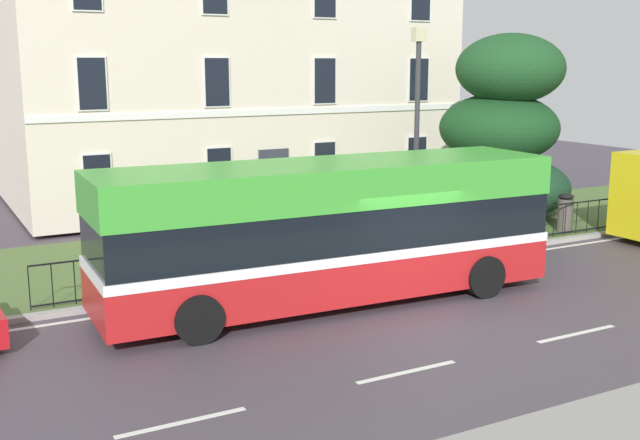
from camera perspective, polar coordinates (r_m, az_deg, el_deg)
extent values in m
cube|color=#463E47|center=(16.05, 8.66, -7.61)|extent=(60.00, 56.00, 0.06)
cube|color=silver|center=(18.94, 2.02, -4.39)|extent=(54.00, 0.14, 0.01)
cube|color=silver|center=(11.94, -10.12, -14.44)|extent=(2.00, 0.12, 0.01)
cube|color=silver|center=(13.58, 6.42, -11.04)|extent=(2.00, 0.12, 0.01)
cube|color=silver|center=(16.06, 18.36, -7.94)|extent=(2.00, 0.12, 0.01)
cube|color=#9E9E99|center=(19.32, 1.32, -3.89)|extent=(57.00, 0.24, 0.12)
cube|color=#516B36|center=(22.11, -2.85, -1.92)|extent=(57.00, 6.26, 0.12)
cube|color=beige|center=(30.58, -7.39, 10.67)|extent=(15.72, 9.61, 9.34)
cube|color=white|center=(26.17, -3.48, 7.94)|extent=(15.72, 0.06, 0.20)
cube|color=#2D333D|center=(26.41, -3.41, 2.85)|extent=(1.10, 0.06, 2.20)
cube|color=white|center=(24.48, -16.04, 2.87)|extent=(0.90, 0.04, 1.61)
cube|color=black|center=(24.46, -16.03, 2.86)|extent=(0.80, 0.03, 1.51)
cube|color=white|center=(25.59, -7.42, 3.58)|extent=(0.90, 0.04, 1.61)
cube|color=black|center=(25.57, -7.40, 3.58)|extent=(0.80, 0.03, 1.51)
cube|color=white|center=(27.22, 0.34, 4.15)|extent=(0.90, 0.04, 1.61)
cube|color=black|center=(27.20, 0.36, 4.15)|extent=(0.80, 0.03, 1.51)
cube|color=white|center=(29.29, 7.12, 4.59)|extent=(0.90, 0.04, 1.61)
cube|color=black|center=(29.28, 7.15, 4.58)|extent=(0.80, 0.03, 1.51)
cube|color=white|center=(24.24, -16.42, 9.60)|extent=(0.90, 0.04, 1.61)
cube|color=black|center=(24.22, -16.41, 9.60)|extent=(0.80, 0.03, 1.51)
cube|color=white|center=(25.35, -7.59, 10.02)|extent=(0.90, 0.04, 1.61)
cube|color=black|center=(25.34, -7.57, 10.02)|extent=(0.80, 0.03, 1.51)
cube|color=white|center=(27.00, 0.35, 10.21)|extent=(0.90, 0.04, 1.61)
cube|color=black|center=(26.98, 0.37, 10.21)|extent=(0.80, 0.03, 1.51)
cube|color=white|center=(29.09, 7.27, 10.21)|extent=(0.90, 0.04, 1.61)
cube|color=black|center=(29.08, 7.29, 10.21)|extent=(0.80, 0.03, 1.51)
cube|color=black|center=(20.21, 5.29, -0.30)|extent=(17.94, 0.04, 0.04)
cube|color=black|center=(20.41, 5.24, -2.69)|extent=(17.94, 0.04, 0.04)
cylinder|color=black|center=(17.21, -20.61, -4.74)|extent=(0.02, 0.02, 0.95)
cylinder|color=black|center=(17.27, -19.10, -4.58)|extent=(0.02, 0.02, 0.95)
cylinder|color=black|center=(17.34, -17.59, -4.41)|extent=(0.02, 0.02, 0.95)
cylinder|color=black|center=(17.42, -16.11, -4.25)|extent=(0.02, 0.02, 0.95)
cylinder|color=black|center=(17.52, -14.64, -4.08)|extent=(0.02, 0.02, 0.95)
cylinder|color=black|center=(17.62, -13.18, -3.92)|extent=(0.02, 0.02, 0.95)
cylinder|color=black|center=(17.74, -11.75, -3.75)|extent=(0.02, 0.02, 0.95)
cylinder|color=black|center=(17.87, -10.34, -3.58)|extent=(0.02, 0.02, 0.95)
cylinder|color=black|center=(18.01, -8.95, -3.41)|extent=(0.02, 0.02, 0.95)
cylinder|color=black|center=(18.16, -7.58, -3.25)|extent=(0.02, 0.02, 0.95)
cylinder|color=black|center=(18.32, -6.23, -3.08)|extent=(0.02, 0.02, 0.95)
cylinder|color=black|center=(18.49, -4.91, -2.92)|extent=(0.02, 0.02, 0.95)
cylinder|color=black|center=(18.67, -3.61, -2.76)|extent=(0.02, 0.02, 0.95)
cylinder|color=black|center=(18.86, -2.34, -2.60)|extent=(0.02, 0.02, 0.95)
cylinder|color=black|center=(19.06, -1.10, -2.44)|extent=(0.02, 0.02, 0.95)
cylinder|color=black|center=(19.27, 0.12, -2.28)|extent=(0.02, 0.02, 0.95)
cylinder|color=black|center=(19.49, 1.31, -2.13)|extent=(0.02, 0.02, 0.95)
cylinder|color=black|center=(19.71, 2.47, -1.98)|extent=(0.02, 0.02, 0.95)
cylinder|color=black|center=(19.95, 3.61, -1.83)|extent=(0.02, 0.02, 0.95)
cylinder|color=black|center=(20.19, 4.72, -1.68)|extent=(0.02, 0.02, 0.95)
cylinder|color=black|center=(20.44, 5.80, -1.54)|extent=(0.02, 0.02, 0.95)
cylinder|color=black|center=(20.69, 6.86, -1.40)|extent=(0.02, 0.02, 0.95)
cylinder|color=black|center=(20.96, 7.89, -1.26)|extent=(0.02, 0.02, 0.95)
cylinder|color=black|center=(21.23, 8.89, -1.13)|extent=(0.02, 0.02, 0.95)
cylinder|color=black|center=(21.50, 9.87, -1.00)|extent=(0.02, 0.02, 0.95)
cylinder|color=black|center=(21.78, 10.82, -0.87)|extent=(0.02, 0.02, 0.95)
cylinder|color=black|center=(22.07, 11.75, -0.75)|extent=(0.02, 0.02, 0.95)
cylinder|color=black|center=(22.37, 12.65, -0.62)|extent=(0.02, 0.02, 0.95)
cylinder|color=black|center=(22.67, 13.53, -0.51)|extent=(0.02, 0.02, 0.95)
cylinder|color=black|center=(22.97, 14.39, -0.39)|extent=(0.02, 0.02, 0.95)
cylinder|color=black|center=(23.28, 15.23, -0.28)|extent=(0.02, 0.02, 0.95)
cylinder|color=black|center=(23.60, 16.04, -0.17)|extent=(0.02, 0.02, 0.95)
cylinder|color=black|center=(23.92, 16.83, -0.06)|extent=(0.02, 0.02, 0.95)
cylinder|color=black|center=(24.24, 17.60, 0.04)|extent=(0.02, 0.02, 0.95)
cylinder|color=black|center=(24.57, 18.35, 0.14)|extent=(0.02, 0.02, 0.95)
cylinder|color=black|center=(24.90, 19.08, 0.24)|extent=(0.02, 0.02, 0.95)
cylinder|color=black|center=(25.24, 19.79, 0.34)|extent=(0.02, 0.02, 0.95)
cylinder|color=black|center=(25.58, 20.48, 0.43)|extent=(0.02, 0.02, 0.95)
cylinder|color=black|center=(25.92, 21.15, 0.52)|extent=(0.02, 0.02, 0.95)
cylinder|color=black|center=(26.27, 21.81, 0.61)|extent=(0.02, 0.02, 0.95)
cylinder|color=#423328|center=(26.79, 13.03, 1.84)|extent=(0.49, 0.49, 1.41)
ellipsoid|color=#193B25|center=(26.72, 13.39, 2.41)|extent=(4.33, 4.33, 2.10)
ellipsoid|color=#17411D|center=(26.64, 13.03, 6.61)|extent=(3.96, 3.96, 2.31)
ellipsoid|color=#1B4621|center=(26.39, 13.81, 10.76)|extent=(3.53, 3.53, 2.28)
cube|color=red|center=(16.97, 0.62, -3.59)|extent=(10.18, 2.86, 1.02)
cube|color=white|center=(16.85, 0.62, -2.04)|extent=(10.20, 2.88, 0.20)
cube|color=black|center=(16.74, 0.63, -0.30)|extent=(10.09, 2.81, 0.97)
cube|color=green|center=(16.57, 0.63, 2.78)|extent=(10.18, 2.86, 0.85)
cube|color=black|center=(19.52, 14.02, 0.92)|extent=(0.14, 2.09, 0.89)
cube|color=black|center=(19.38, 14.15, 3.58)|extent=(0.13, 1.79, 0.55)
cylinder|color=silver|center=(20.37, 12.42, -2.13)|extent=(0.05, 0.20, 0.20)
cylinder|color=silver|center=(19.20, 15.37, -3.11)|extent=(0.05, 0.20, 0.20)
cylinder|color=black|center=(19.67, 7.74, -2.45)|extent=(0.97, 0.34, 0.96)
cylinder|color=black|center=(17.82, 12.01, -4.08)|extent=(0.97, 0.34, 0.96)
cylinder|color=black|center=(16.99, -11.35, -4.82)|extent=(0.97, 0.34, 0.96)
cylinder|color=black|center=(14.80, -8.93, -7.20)|extent=(0.97, 0.34, 0.96)
cylinder|color=black|center=(25.14, 21.79, -0.44)|extent=(0.69, 0.25, 0.68)
cylinder|color=#333338|center=(21.39, 7.10, 5.36)|extent=(0.14, 0.14, 5.62)
cube|color=beige|center=(21.28, 7.30, 13.38)|extent=(0.36, 0.24, 0.36)
cylinder|color=#4C4742|center=(24.72, 17.58, 0.33)|extent=(0.47, 0.47, 1.01)
ellipsoid|color=black|center=(24.62, 17.66, 1.67)|extent=(0.48, 0.48, 0.16)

